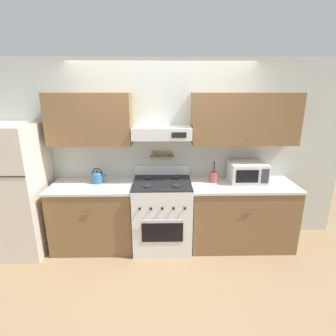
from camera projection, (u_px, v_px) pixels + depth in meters
name	position (u px, v px, depth m)	size (l,w,h in m)	color
ground_plane	(163.00, 258.00, 3.47)	(16.00, 16.00, 0.00)	#937551
wall_back	(167.00, 141.00, 3.66)	(5.20, 0.46, 2.55)	silver
counter_left	(95.00, 215.00, 3.65)	(1.11, 0.68, 0.91)	brown
counter_right	(240.00, 214.00, 3.69)	(1.42, 0.68, 0.91)	brown
stove_range	(162.00, 214.00, 3.64)	(0.77, 0.73, 1.09)	white
refrigerator	(16.00, 190.00, 3.45)	(0.72, 0.78, 1.73)	beige
tea_kettle	(98.00, 177.00, 3.58)	(0.20, 0.15, 0.21)	teal
microwave	(247.00, 172.00, 3.62)	(0.49, 0.39, 0.27)	white
utensil_crock	(213.00, 177.00, 3.61)	(0.11, 0.11, 0.30)	#B24C42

